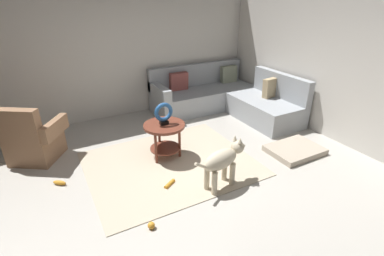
# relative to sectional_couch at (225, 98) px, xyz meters

# --- Properties ---
(ground_plane) EXTENTS (6.00, 6.00, 0.10)m
(ground_plane) POSITION_rel_sectional_couch_xyz_m (-1.99, -2.01, -0.34)
(ground_plane) COLOR #B7B2A8
(wall_back) EXTENTS (6.00, 0.12, 2.70)m
(wall_back) POSITION_rel_sectional_couch_xyz_m (-1.99, 0.93, 1.06)
(wall_back) COLOR silver
(wall_back) RESTS_ON ground_plane
(wall_right) EXTENTS (0.12, 6.00, 2.70)m
(wall_right) POSITION_rel_sectional_couch_xyz_m (0.95, -2.01, 1.06)
(wall_right) COLOR silver
(wall_right) RESTS_ON ground_plane
(area_rug) EXTENTS (2.30, 1.90, 0.01)m
(area_rug) POSITION_rel_sectional_couch_xyz_m (-1.84, -1.31, -0.29)
(area_rug) COLOR #BCAD93
(area_rug) RESTS_ON ground_plane
(sectional_couch) EXTENTS (2.20, 2.25, 0.88)m
(sectional_couch) POSITION_rel_sectional_couch_xyz_m (0.00, 0.00, 0.00)
(sectional_couch) COLOR #9EA3A8
(sectional_couch) RESTS_ON ground_plane
(armchair) EXTENTS (1.00, 0.94, 0.88)m
(armchair) POSITION_rel_sectional_couch_xyz_m (-3.54, -0.26, 0.03)
(armchair) COLOR #936B4C
(armchair) RESTS_ON ground_plane
(side_table) EXTENTS (0.60, 0.60, 0.54)m
(side_table) POSITION_rel_sectional_couch_xyz_m (-1.82, -1.09, 0.12)
(side_table) COLOR brown
(side_table) RESTS_ON ground_plane
(torus_sculpture) EXTENTS (0.28, 0.08, 0.33)m
(torus_sculpture) POSITION_rel_sectional_couch_xyz_m (-1.82, -1.09, 0.42)
(torus_sculpture) COLOR black
(torus_sculpture) RESTS_ON side_table
(dog_bed_mat) EXTENTS (0.80, 0.60, 0.09)m
(dog_bed_mat) POSITION_rel_sectional_couch_xyz_m (-0.01, -1.93, -0.25)
(dog_bed_mat) COLOR #B2A38E
(dog_bed_mat) RESTS_ON ground_plane
(dog) EXTENTS (0.84, 0.32, 0.63)m
(dog) POSITION_rel_sectional_couch_xyz_m (-1.48, -2.10, 0.09)
(dog) COLOR beige
(dog) RESTS_ON ground_plane
(dog_toy_ball) EXTENTS (0.08, 0.08, 0.08)m
(dog_toy_ball) POSITION_rel_sectional_couch_xyz_m (-2.54, -2.36, -0.25)
(dog_toy_ball) COLOR orange
(dog_toy_ball) RESTS_ON ground_plane
(dog_toy_rope) EXTENTS (0.19, 0.14, 0.05)m
(dog_toy_rope) POSITION_rel_sectional_couch_xyz_m (-2.07, -1.78, -0.27)
(dog_toy_rope) COLOR orange
(dog_toy_rope) RESTS_ON ground_plane
(dog_toy_bone) EXTENTS (0.18, 0.16, 0.06)m
(dog_toy_bone) POSITION_rel_sectional_couch_xyz_m (-3.31, -1.09, -0.26)
(dog_toy_bone) COLOR orange
(dog_toy_bone) RESTS_ON ground_plane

